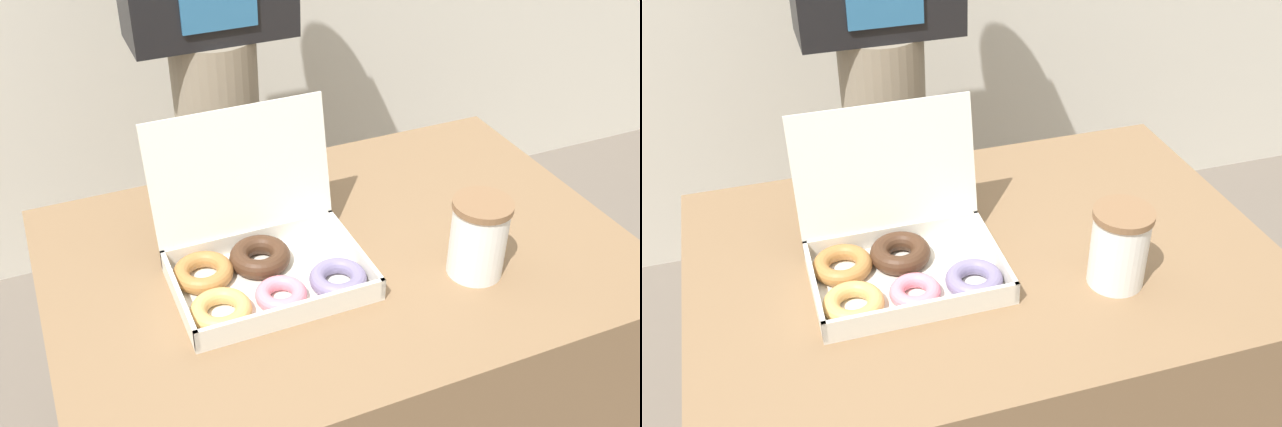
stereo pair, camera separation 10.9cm
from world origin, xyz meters
TOP-DOWN VIEW (x-y plane):
  - table at (0.00, 0.00)m, footprint 1.06×0.73m
  - donut_box at (-0.17, -0.02)m, footprint 0.35×0.29m
  - coffee_cup at (0.19, -0.15)m, footprint 0.10×0.10m
  - person_customer at (-0.04, 0.65)m, footprint 0.38×0.22m

SIDE VIEW (x-z plane):
  - table at x=0.00m, z-range 0.00..0.70m
  - donut_box at x=-0.17m, z-range 0.61..0.87m
  - coffee_cup at x=0.19m, z-range 0.70..0.85m
  - person_customer at x=-0.04m, z-range 0.10..1.80m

